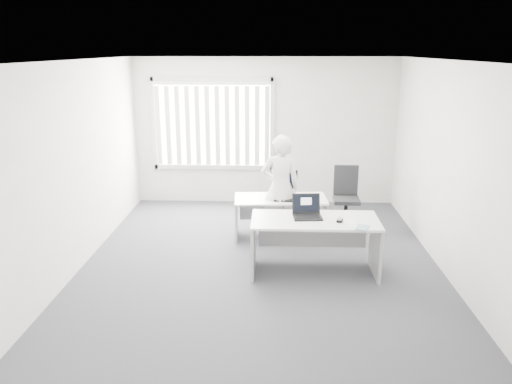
{
  "coord_description": "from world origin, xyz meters",
  "views": [
    {
      "loc": [
        0.17,
        -6.52,
        2.95
      ],
      "look_at": [
        -0.07,
        0.15,
        1.02
      ],
      "focal_mm": 35.0,
      "sensor_mm": 36.0,
      "label": 1
    }
  ],
  "objects_px": {
    "person": "(280,188)",
    "laptop": "(308,208)",
    "desk_near": "(315,234)",
    "desk_far": "(280,209)",
    "monitor": "(285,182)",
    "office_chair": "(346,206)"
  },
  "relations": [
    {
      "from": "desk_far",
      "to": "person",
      "type": "distance_m",
      "value": 0.37
    },
    {
      "from": "desk_far",
      "to": "desk_near",
      "type": "bearing_deg",
      "value": -74.71
    },
    {
      "from": "desk_far",
      "to": "monitor",
      "type": "height_order",
      "value": "monitor"
    },
    {
      "from": "desk_near",
      "to": "office_chair",
      "type": "xyz_separation_m",
      "value": [
        0.7,
        2.02,
        -0.24
      ]
    },
    {
      "from": "office_chair",
      "to": "person",
      "type": "relative_size",
      "value": 0.59
    },
    {
      "from": "laptop",
      "to": "desk_far",
      "type": "bearing_deg",
      "value": 100.17
    },
    {
      "from": "desk_near",
      "to": "office_chair",
      "type": "distance_m",
      "value": 2.15
    },
    {
      "from": "office_chair",
      "to": "monitor",
      "type": "bearing_deg",
      "value": -154.51
    },
    {
      "from": "person",
      "to": "laptop",
      "type": "xyz_separation_m",
      "value": [
        0.35,
        -1.23,
        0.07
      ]
    },
    {
      "from": "desk_far",
      "to": "laptop",
      "type": "xyz_separation_m",
      "value": [
        0.34,
        -1.28,
        0.44
      ]
    },
    {
      "from": "desk_far",
      "to": "person",
      "type": "bearing_deg",
      "value": -98.11
    },
    {
      "from": "person",
      "to": "desk_near",
      "type": "bearing_deg",
      "value": 103.46
    },
    {
      "from": "desk_near",
      "to": "laptop",
      "type": "xyz_separation_m",
      "value": [
        -0.1,
        0.03,
        0.36
      ]
    },
    {
      "from": "office_chair",
      "to": "monitor",
      "type": "height_order",
      "value": "monitor"
    },
    {
      "from": "office_chair",
      "to": "laptop",
      "type": "distance_m",
      "value": 2.22
    },
    {
      "from": "desk_near",
      "to": "desk_far",
      "type": "xyz_separation_m",
      "value": [
        -0.44,
        1.31,
        -0.08
      ]
    },
    {
      "from": "person",
      "to": "monitor",
      "type": "bearing_deg",
      "value": -111.17
    },
    {
      "from": "laptop",
      "to": "monitor",
      "type": "bearing_deg",
      "value": 95.33
    },
    {
      "from": "desk_far",
      "to": "person",
      "type": "xyz_separation_m",
      "value": [
        -0.0,
        -0.05,
        0.37
      ]
    },
    {
      "from": "person",
      "to": "monitor",
      "type": "relative_size",
      "value": 4.19
    },
    {
      "from": "desk_near",
      "to": "monitor",
      "type": "relative_size",
      "value": 4.19
    },
    {
      "from": "laptop",
      "to": "person",
      "type": "bearing_deg",
      "value": 100.94
    }
  ]
}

